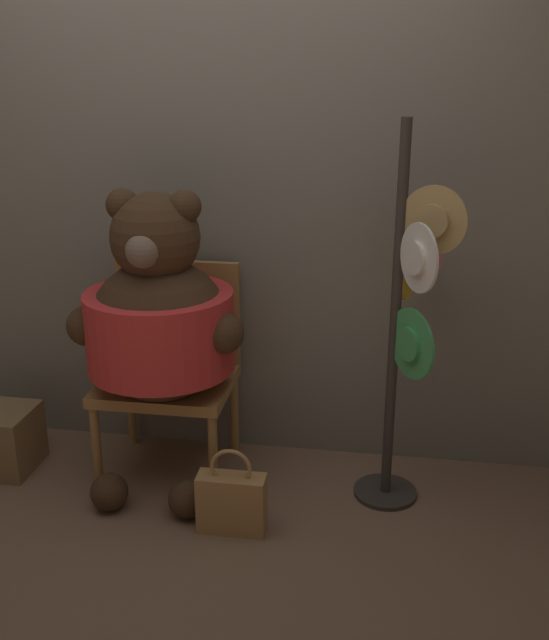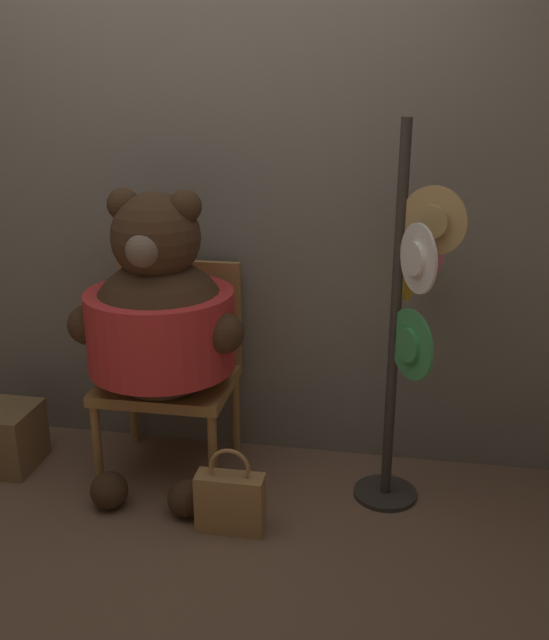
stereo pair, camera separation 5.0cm
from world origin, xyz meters
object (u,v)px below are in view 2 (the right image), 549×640
(chair, at_px, (173,360))
(handbag_on_ground, at_px, (230,501))
(hat_display_rack, at_px, (409,313))
(teddy_bear, at_px, (160,321))

(chair, relative_size, handbag_on_ground, 2.58)
(hat_display_rack, bearing_deg, chair, 171.80)
(teddy_bear, bearing_deg, chair, 93.20)
(teddy_bear, xyz_separation_m, handbag_on_ground, (0.38, -0.34, -0.64))
(chair, height_order, teddy_bear, teddy_bear)
(chair, bearing_deg, teddy_bear, -86.80)
(hat_display_rack, bearing_deg, teddy_bear, -179.00)
(handbag_on_ground, bearing_deg, teddy_bear, 138.10)
(chair, xyz_separation_m, hat_display_rack, (1.06, -0.15, 0.34))
(chair, distance_m, teddy_bear, 0.31)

